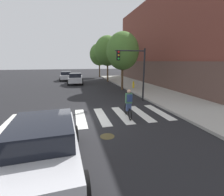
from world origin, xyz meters
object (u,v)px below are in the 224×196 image
Objects in this scene: fire_hydrant at (133,85)px; street_tree_mid at (107,51)px; sedan_near at (45,144)px; sedan_mid at (76,78)px; traffic_light_near at (134,66)px; street_tree_far at (99,54)px; manhole_cover at (107,136)px; cyclist at (129,104)px; sedan_far at (66,76)px; street_tree_near at (123,51)px.

street_tree_mid reaches higher than fire_hydrant.
sedan_near is at bearing -121.02° from fire_hydrant.
sedan_mid is 1.09× the size of traffic_light_near.
traffic_light_near is at bearing -111.05° from fire_hydrant.
street_tree_far reaches higher than sedan_mid.
fire_hydrant is (6.41, -6.19, -0.27)m from sedan_mid.
manhole_cover is 12.73m from fire_hydrant.
sedan_mid is at bearing 85.62° from sedan_near.
manhole_cover is at bearing -129.49° from cyclist.
traffic_light_near is (5.64, -16.76, 2.10)m from sedan_far.
sedan_mid reaches higher than fire_hydrant.
sedan_far is 13.38m from street_tree_near.
manhole_cover is at bearing 37.13° from sedan_near.
street_tree_near is 7.66m from street_tree_mid.
sedan_far is 1.04× the size of traffic_light_near.
cyclist is at bearing -79.32° from sedan_far.
cyclist is at bearing 50.51° from manhole_cover.
sedan_near is at bearing -94.38° from sedan_mid.
street_tree_far is (6.39, 4.08, 3.72)m from sedan_far.
street_tree_mid is at bearing 72.64° from sedan_near.
sedan_near is 5.48m from cyclist.
sedan_far is 0.62× the size of street_tree_mid.
sedan_far is 0.69× the size of street_tree_near.
sedan_near is 6.01× the size of fire_hydrant.
sedan_near is at bearing -102.89° from street_tree_far.
sedan_near is 15.32m from fire_hydrant.
sedan_far is 2.56× the size of cyclist.
traffic_light_near reaches higher than manhole_cover.
manhole_cover is at bearing -110.39° from street_tree_near.
traffic_light_near is (1.78, 3.76, 2.02)m from cyclist.
street_tree_near is 0.95× the size of street_tree_far.
fire_hydrant is 0.12× the size of street_tree_far.
sedan_near is at bearing -142.87° from manhole_cover.
street_tree_far is at bearing 61.04° from sedan_mid.
street_tree_near is (2.53, 9.31, 3.44)m from cyclist.
street_tree_far is (0.75, 20.83, 1.63)m from traffic_light_near.
sedan_mid is 0.72× the size of street_tree_near.
manhole_cover is 0.14× the size of sedan_near.
street_tree_near is at bearing -178.73° from fire_hydrant.
street_tree_near is at bearing -89.97° from street_tree_far.
street_tree_far reaches higher than cyclist.
cyclist is 0.41× the size of traffic_light_near.
sedan_far is (-2.17, 22.58, 0.76)m from manhole_cover.
cyclist is 0.24× the size of street_tree_mid.
fire_hydrant is (7.89, 13.13, -0.29)m from sedan_near.
sedan_mid is at bearing 109.91° from traffic_light_near.
sedan_far is at bearing 89.76° from sedan_near.
street_tree_mid is at bearing 90.13° from street_tree_near.
sedan_far is 5.59× the size of fire_hydrant.
traffic_light_near is 5.38× the size of fire_hydrant.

